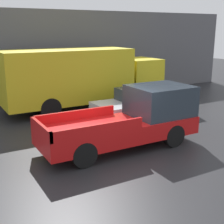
# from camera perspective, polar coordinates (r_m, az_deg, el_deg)

# --- Properties ---
(ground_plane) EXTENTS (60.00, 60.00, 0.00)m
(ground_plane) POSITION_cam_1_polar(r_m,az_deg,el_deg) (10.58, 1.18, -7.67)
(ground_plane) COLOR #232326
(building_wall) EXTENTS (28.00, 0.15, 5.13)m
(building_wall) POSITION_cam_1_polar(r_m,az_deg,el_deg) (18.26, -13.82, 9.83)
(building_wall) COLOR #56565B
(building_wall) RESTS_ON ground
(pickup_truck) EXTENTS (5.64, 1.98, 2.07)m
(pickup_truck) POSITION_cam_1_polar(r_m,az_deg,el_deg) (11.11, 3.95, -1.27)
(pickup_truck) COLOR red
(pickup_truck) RESTS_ON ground
(car) EXTENTS (4.89, 1.92, 1.45)m
(car) POSITION_cam_1_polar(r_m,az_deg,el_deg) (14.58, 6.23, 1.77)
(car) COLOR silver
(car) RESTS_ON ground
(delivery_truck) EXTENTS (8.51, 2.42, 3.09)m
(delivery_truck) POSITION_cam_1_polar(r_m,az_deg,el_deg) (16.21, -5.60, 6.48)
(delivery_truck) COLOR gold
(delivery_truck) RESTS_ON ground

